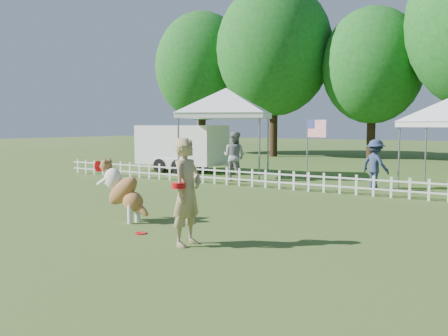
# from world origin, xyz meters

# --- Properties ---
(ground) EXTENTS (120.00, 120.00, 0.00)m
(ground) POSITION_xyz_m (0.00, 0.00, 0.00)
(ground) COLOR #2E5B1C
(ground) RESTS_ON ground
(picket_fence) EXTENTS (22.00, 0.08, 0.60)m
(picket_fence) POSITION_xyz_m (0.00, 7.00, 0.30)
(picket_fence) COLOR silver
(picket_fence) RESTS_ON ground
(handler) EXTENTS (0.48, 0.70, 1.84)m
(handler) POSITION_xyz_m (0.79, -0.52, 0.92)
(handler) COLOR tan
(handler) RESTS_ON ground
(dog) EXTENTS (1.29, 0.47, 1.32)m
(dog) POSITION_xyz_m (-1.61, 0.41, 0.66)
(dog) COLOR brown
(dog) RESTS_ON ground
(frisbee_on_turf) EXTENTS (0.24, 0.24, 0.02)m
(frisbee_on_turf) POSITION_xyz_m (-0.49, -0.29, 0.01)
(frisbee_on_turf) COLOR red
(frisbee_on_turf) RESTS_ON ground
(canopy_tent_left) EXTENTS (4.31, 4.31, 3.42)m
(canopy_tent_left) POSITION_xyz_m (-4.86, 9.44, 1.71)
(canopy_tent_left) COLOR white
(canopy_tent_left) RESTS_ON ground
(cargo_trailer) EXTENTS (4.81, 2.34, 2.07)m
(cargo_trailer) POSITION_xyz_m (-7.61, 10.11, 1.03)
(cargo_trailer) COLOR white
(cargo_trailer) RESTS_ON ground
(flag_pole) EXTENTS (0.82, 0.45, 2.25)m
(flag_pole) POSITION_xyz_m (-0.34, 7.06, 1.13)
(flag_pole) COLOR gray
(flag_pole) RESTS_ON ground
(spectator_a) EXTENTS (0.91, 0.73, 1.81)m
(spectator_a) POSITION_xyz_m (-3.72, 8.23, 0.90)
(spectator_a) COLOR gray
(spectator_a) RESTS_ON ground
(spectator_b) EXTENTS (1.18, 0.98, 1.59)m
(spectator_b) POSITION_xyz_m (1.29, 8.74, 0.79)
(spectator_b) COLOR navy
(spectator_b) RESTS_ON ground
(tree_far_left) EXTENTS (6.60, 6.60, 11.00)m
(tree_far_left) POSITION_xyz_m (-15.00, 22.00, 5.50)
(tree_far_left) COLOR #175118
(tree_far_left) RESTS_ON ground
(tree_left) EXTENTS (7.40, 7.40, 12.00)m
(tree_left) POSITION_xyz_m (-9.00, 21.50, 6.00)
(tree_left) COLOR #175118
(tree_left) RESTS_ON ground
(tree_center_left) EXTENTS (6.00, 6.00, 9.80)m
(tree_center_left) POSITION_xyz_m (-3.00, 22.50, 4.90)
(tree_center_left) COLOR #175118
(tree_center_left) RESTS_ON ground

